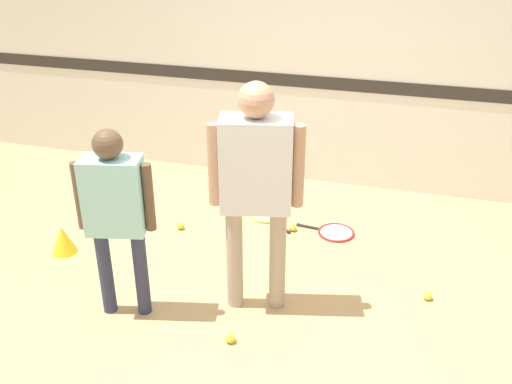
# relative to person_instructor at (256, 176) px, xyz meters

# --- Properties ---
(ground_plane) EXTENTS (16.00, 16.00, 0.00)m
(ground_plane) POSITION_rel_person_instructor_xyz_m (0.11, -0.09, -0.99)
(ground_plane) COLOR tan
(wall_back) EXTENTS (16.00, 0.07, 3.20)m
(wall_back) POSITION_rel_person_instructor_xyz_m (0.11, 2.17, 0.61)
(wall_back) COLOR silver
(wall_back) RESTS_ON ground_plane
(person_instructor) EXTENTS (0.59, 0.35, 1.60)m
(person_instructor) POSITION_rel_person_instructor_xyz_m (0.00, 0.00, 0.00)
(person_instructor) COLOR tan
(person_instructor) RESTS_ON ground_plane
(person_student_left) EXTENTS (0.49, 0.28, 1.33)m
(person_student_left) POSITION_rel_person_instructor_xyz_m (-0.83, -0.32, -0.17)
(person_student_left) COLOR #2D334C
(person_student_left) RESTS_ON ground_plane
(racket_spare_on_floor) EXTENTS (0.48, 0.45, 0.03)m
(racket_spare_on_floor) POSITION_rel_person_instructor_xyz_m (-0.26, 1.24, -0.98)
(racket_spare_on_floor) COLOR #C6D838
(racket_spare_on_floor) RESTS_ON ground_plane
(racket_second_spare) EXTENTS (0.53, 0.35, 0.03)m
(racket_second_spare) POSITION_rel_person_instructor_xyz_m (0.37, 1.13, -0.98)
(racket_second_spare) COLOR red
(racket_second_spare) RESTS_ON ground_plane
(tennis_ball_near_instructor) EXTENTS (0.07, 0.07, 0.07)m
(tennis_ball_near_instructor) POSITION_rel_person_instructor_xyz_m (-0.05, -0.43, -0.96)
(tennis_ball_near_instructor) COLOR #CCE038
(tennis_ball_near_instructor) RESTS_ON ground_plane
(tennis_ball_by_spare_racket) EXTENTS (0.07, 0.07, 0.07)m
(tennis_ball_by_spare_racket) POSITION_rel_person_instructor_xyz_m (0.02, 1.07, -0.96)
(tennis_ball_by_spare_racket) COLOR #CCE038
(tennis_ball_by_spare_racket) RESTS_ON ground_plane
(tennis_ball_stray_left) EXTENTS (0.07, 0.07, 0.07)m
(tennis_ball_stray_left) POSITION_rel_person_instructor_xyz_m (-0.93, 0.82, -0.96)
(tennis_ball_stray_left) COLOR #CCE038
(tennis_ball_stray_left) RESTS_ON ground_plane
(tennis_ball_stray_right) EXTENTS (0.07, 0.07, 0.07)m
(tennis_ball_stray_right) POSITION_rel_person_instructor_xyz_m (1.16, 0.39, -0.96)
(tennis_ball_stray_right) COLOR #CCE038
(tennis_ball_stray_right) RESTS_ON ground_plane
(training_cone) EXTENTS (0.20, 0.20, 0.23)m
(training_cone) POSITION_rel_person_instructor_xyz_m (-1.68, 0.21, -0.87)
(training_cone) COLOR yellow
(training_cone) RESTS_ON ground_plane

